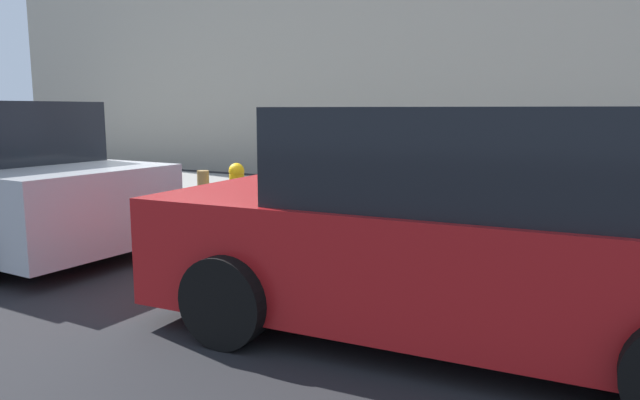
# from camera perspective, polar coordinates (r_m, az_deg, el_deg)

# --- Properties ---
(ground_plane) EXTENTS (40.00, 40.00, 0.00)m
(ground_plane) POSITION_cam_1_polar(r_m,az_deg,el_deg) (7.85, -12.88, -3.29)
(ground_plane) COLOR black
(sidewalk_curb) EXTENTS (18.00, 5.00, 0.14)m
(sidewalk_curb) POSITION_cam_1_polar(r_m,az_deg,el_deg) (9.80, -3.10, -0.28)
(sidewalk_curb) COLOR gray
(sidewalk_curb) RESTS_ON ground_plane
(suitcase_teal_0) EXTENTS (0.43, 0.20, 1.03)m
(suitcase_teal_0) POSITION_cam_1_polar(r_m,az_deg,el_deg) (6.49, 15.21, -1.18)
(suitcase_teal_0) COLOR #0F606B
(suitcase_teal_0) RESTS_ON sidewalk_curb
(suitcase_red_1) EXTENTS (0.47, 0.24, 0.85)m
(suitcase_red_1) POSITION_cam_1_polar(r_m,az_deg,el_deg) (6.62, 10.81, -1.53)
(suitcase_red_1) COLOR red
(suitcase_red_1) RESTS_ON sidewalk_curb
(suitcase_silver_2) EXTENTS (0.45, 0.24, 0.79)m
(suitcase_silver_2) POSITION_cam_1_polar(r_m,az_deg,el_deg) (6.82, 6.79, -0.61)
(suitcase_silver_2) COLOR #9EA0A8
(suitcase_silver_2) RESTS_ON sidewalk_curb
(suitcase_maroon_3) EXTENTS (0.46, 0.21, 0.63)m
(suitcase_maroon_3) POSITION_cam_1_polar(r_m,az_deg,el_deg) (7.14, 3.28, -0.80)
(suitcase_maroon_3) COLOR maroon
(suitcase_maroon_3) RESTS_ON sidewalk_curb
(suitcase_black_4) EXTENTS (0.47, 0.21, 0.80)m
(suitcase_black_4) POSITION_cam_1_polar(r_m,az_deg,el_deg) (7.27, -0.93, -0.56)
(suitcase_black_4) COLOR black
(suitcase_black_4) RESTS_ON sidewalk_curb
(suitcase_navy_5) EXTENTS (0.45, 0.28, 0.57)m
(suitcase_navy_5) POSITION_cam_1_polar(r_m,az_deg,el_deg) (7.55, -4.25, -0.48)
(suitcase_navy_5) COLOR navy
(suitcase_navy_5) RESTS_ON sidewalk_curb
(fire_hydrant) EXTENTS (0.39, 0.21, 0.77)m
(fire_hydrant) POSITION_cam_1_polar(r_m,az_deg,el_deg) (7.95, -8.06, 0.95)
(fire_hydrant) COLOR #D89E0C
(fire_hydrant) RESTS_ON sidewalk_curb
(bollard_post) EXTENTS (0.16, 0.16, 0.65)m
(bollard_post) POSITION_cam_1_polar(r_m,az_deg,el_deg) (8.12, -11.22, 0.52)
(bollard_post) COLOR brown
(bollard_post) RESTS_ON sidewalk_curb
(parked_car_red_0) EXTENTS (4.46, 2.25, 1.62)m
(parked_car_red_0) POSITION_cam_1_polar(r_m,az_deg,el_deg) (4.28, 13.15, -2.90)
(parked_car_red_0) COLOR #AD1619
(parked_car_red_0) RESTS_ON ground_plane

